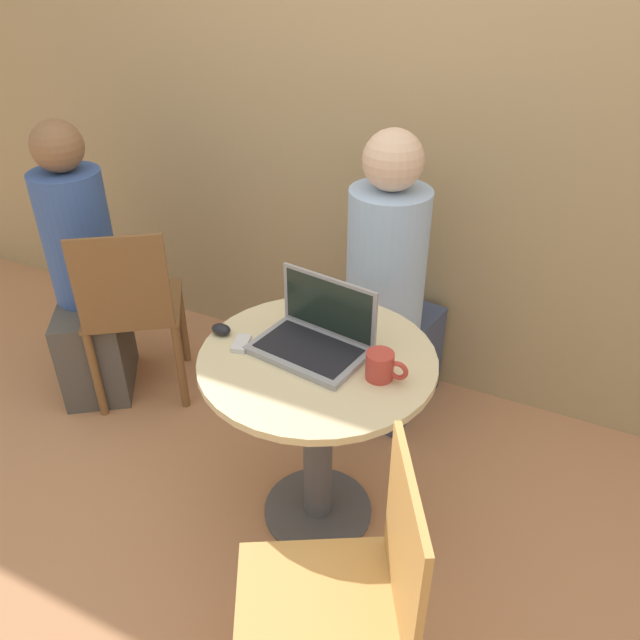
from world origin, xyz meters
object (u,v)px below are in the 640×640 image
(laptop, at_px, (315,336))
(chair_empty, at_px, (347,607))
(cell_phone, at_px, (241,344))
(person_seated, at_px, (389,304))

(laptop, xyz_separation_m, chair_empty, (0.39, -0.62, -0.29))
(laptop, relative_size, chair_empty, 0.43)
(chair_empty, bearing_deg, laptop, 122.31)
(cell_phone, relative_size, chair_empty, 0.11)
(person_seated, bearing_deg, chair_empty, -73.61)
(laptop, bearing_deg, cell_phone, -157.37)
(chair_empty, height_order, person_seated, person_seated)
(laptop, relative_size, cell_phone, 3.87)
(cell_phone, height_order, chair_empty, chair_empty)
(cell_phone, xyz_separation_m, chair_empty, (0.61, -0.53, -0.25))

